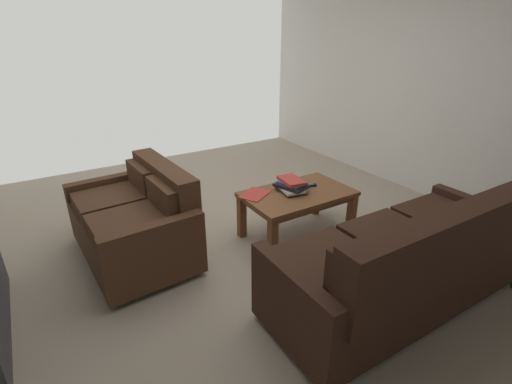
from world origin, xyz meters
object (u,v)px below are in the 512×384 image
object	(u,v)px
tv_remote	(308,185)
sofa_main	(406,262)
loveseat_near	(138,220)
coffee_table	(298,199)
book_stack	(291,185)
loose_magazine	(255,194)

from	to	relation	value
tv_remote	sofa_main	bearing A→B (deg)	82.70
loveseat_near	sofa_main	bearing A→B (deg)	130.14
coffee_table	book_stack	distance (m)	0.15
loveseat_near	loose_magazine	xyz separation A→B (m)	(-1.02, 0.29, 0.11)
coffee_table	tv_remote	xyz separation A→B (m)	(-0.17, -0.06, 0.08)
sofa_main	loose_magazine	bearing A→B (deg)	-74.41
coffee_table	book_stack	bearing A→B (deg)	-55.33
loveseat_near	coffee_table	world-z (taller)	loveseat_near
sofa_main	book_stack	world-z (taller)	sofa_main
loveseat_near	coffee_table	bearing A→B (deg)	162.01
tv_remote	loose_magazine	bearing A→B (deg)	-11.00
sofa_main	loose_magazine	xyz separation A→B (m)	(0.38, -1.37, 0.09)
loveseat_near	book_stack	distance (m)	1.42
book_stack	loose_magazine	size ratio (longest dim) A/B	1.20
coffee_table	loose_magazine	bearing A→B (deg)	-23.84
sofa_main	book_stack	distance (m)	1.27
sofa_main	book_stack	size ratio (longest dim) A/B	5.75
sofa_main	loveseat_near	xyz separation A→B (m)	(1.40, -1.66, -0.03)
loose_magazine	loveseat_near	bearing A→B (deg)	44.78
tv_remote	loose_magazine	xyz separation A→B (m)	(0.55, -0.11, -0.01)
sofa_main	loveseat_near	world-z (taller)	sofa_main
coffee_table	sofa_main	bearing A→B (deg)	90.45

